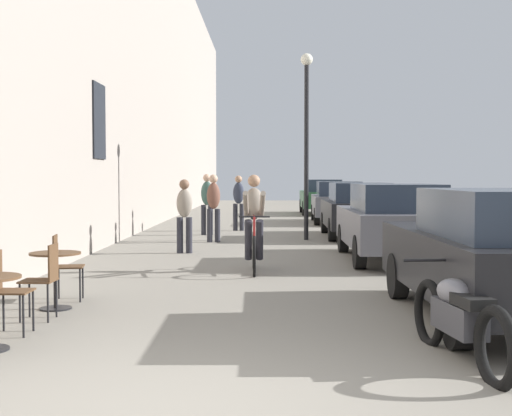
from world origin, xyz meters
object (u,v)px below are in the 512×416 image
(cafe_table_mid, at_px, (55,268))
(pedestrian_mid, at_px, (214,204))
(parked_car_fourth, at_px, (338,201))
(parked_car_fifth, at_px, (322,196))
(pedestrian_furthest, at_px, (239,200))
(parked_car_second, at_px, (392,221))
(cafe_chair_near_toward_street, at_px, (6,286))
(parked_car_nearest, at_px, (497,253))
(pedestrian_far, at_px, (207,201))
(cafe_chair_mid_toward_street, at_px, (63,263))
(pedestrian_near, at_px, (184,212))
(street_lamp, at_px, (307,122))
(parked_car_third, at_px, (358,209))
(cyclist_on_bicycle, at_px, (254,226))
(parked_motorcycle, at_px, (460,318))
(cafe_chair_mid_toward_wall, at_px, (45,276))

(cafe_table_mid, bearing_deg, pedestrian_mid, 81.72)
(parked_car_fourth, xyz_separation_m, parked_car_fifth, (-0.10, 5.94, 0.02))
(pedestrian_furthest, relative_size, parked_car_second, 0.40)
(cafe_chair_near_toward_street, distance_m, cafe_table_mid, 1.43)
(parked_car_nearest, bearing_deg, cafe_table_mid, 172.56)
(pedestrian_far, bearing_deg, parked_car_nearest, -69.98)
(cafe_chair_near_toward_street, height_order, cafe_chair_mid_toward_street, same)
(parked_car_fourth, bearing_deg, parked_car_second, -90.29)
(cafe_chair_mid_toward_street, height_order, pedestrian_near, pedestrian_near)
(cafe_table_mid, distance_m, parked_car_fifth, 23.00)
(pedestrian_far, xyz_separation_m, pedestrian_furthest, (0.84, 1.63, -0.03))
(cafe_chair_near_toward_street, relative_size, cafe_chair_mid_toward_street, 1.00)
(cafe_chair_near_toward_street, relative_size, parked_car_second, 0.21)
(parked_car_nearest, height_order, parked_car_fourth, parked_car_nearest)
(pedestrian_far, xyz_separation_m, parked_car_second, (4.21, -6.09, -0.19))
(pedestrian_far, bearing_deg, street_lamp, -28.67)
(pedestrian_near, xyz_separation_m, parked_car_fifth, (4.25, 15.93, -0.11))
(cafe_table_mid, xyz_separation_m, parked_car_third, (5.18, 10.54, 0.26))
(parked_car_fifth, bearing_deg, parked_car_nearest, -89.52)
(cyclist_on_bicycle, xyz_separation_m, pedestrian_furthest, (-0.64, 9.29, 0.15))
(cafe_chair_mid_toward_street, relative_size, parked_car_second, 0.21)
(cafe_chair_near_toward_street, height_order, pedestrian_far, pedestrian_far)
(cafe_chair_near_toward_street, height_order, parked_motorcycle, cafe_chair_near_toward_street)
(pedestrian_near, relative_size, parked_car_fifth, 0.37)
(cafe_table_mid, distance_m, parked_car_third, 11.75)
(pedestrian_near, bearing_deg, pedestrian_far, 88.94)
(cafe_chair_mid_toward_street, relative_size, cafe_chair_mid_toward_wall, 1.00)
(parked_car_fourth, bearing_deg, cyclist_on_bicycle, -102.18)
(parked_car_second, relative_size, parked_car_fifth, 0.99)
(cyclist_on_bicycle, xyz_separation_m, parked_car_third, (2.73, 6.95, -0.03))
(cafe_chair_near_toward_street, distance_m, cafe_chair_mid_toward_wall, 0.78)
(pedestrian_near, relative_size, parked_motorcycle, 0.76)
(cafe_chair_mid_toward_street, height_order, parked_car_fourth, parked_car_fourth)
(pedestrian_near, height_order, street_lamp, street_lamp)
(cafe_chair_near_toward_street, height_order, cafe_table_mid, cafe_chair_near_toward_street)
(cyclist_on_bicycle, bearing_deg, parked_car_second, 30.01)
(pedestrian_far, distance_m, street_lamp, 3.79)
(pedestrian_furthest, relative_size, parked_car_third, 0.40)
(cafe_table_mid, relative_size, parked_car_third, 0.17)
(parked_car_third, bearing_deg, cafe_chair_mid_toward_street, -117.88)
(cafe_chair_mid_toward_street, relative_size, cyclist_on_bicycle, 0.51)
(parked_car_third, bearing_deg, pedestrian_mid, -158.91)
(cafe_chair_mid_toward_wall, height_order, cyclist_on_bicycle, cyclist_on_bicycle)
(parked_car_third, distance_m, parked_car_fifth, 11.87)
(parked_car_second, bearing_deg, pedestrian_mid, 134.78)
(parked_car_nearest, height_order, parked_car_fifth, parked_car_fifth)
(parked_car_third, bearing_deg, parked_car_nearest, -89.30)
(cyclist_on_bicycle, relative_size, parked_car_fifth, 0.40)
(pedestrian_near, relative_size, parked_car_third, 0.38)
(pedestrian_far, xyz_separation_m, street_lamp, (2.76, -1.51, 2.12))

